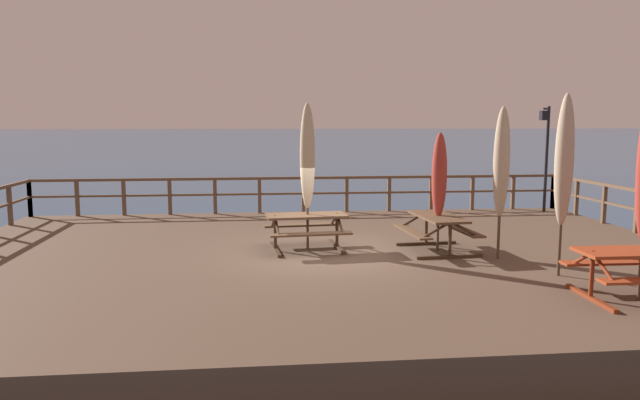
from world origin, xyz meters
The scene contains 11 objects.
ground_plane centered at (0.00, 0.00, 0.00)m, with size 600.00×600.00×0.00m, color navy.
wooden_deck centered at (0.00, 0.00, 0.36)m, with size 16.19×11.52×0.73m, color brown.
railing_waterside_far centered at (0.00, 5.61, 1.45)m, with size 15.99×0.10×1.09m.
picnic_table_back_right centered at (-0.35, 0.32, 1.28)m, with size 1.83×1.55×0.78m.
picnic_table_front_right centered at (4.39, -3.78, 1.28)m, with size 1.75×1.44×0.78m.
picnic_table_mid_right centered at (2.40, -0.13, 1.28)m, with size 1.52×1.81×0.78m.
patio_umbrella_tall_mid_right centered at (-0.32, 0.34, 2.72)m, with size 0.32×0.32×3.13m.
patio_umbrella_short_mid centered at (2.42, -0.09, 2.33)m, with size 0.32×0.32×2.52m.
patio_umbrella_short_back centered at (3.95, -2.33, 2.78)m, with size 0.32×0.32×3.23m.
patio_umbrella_tall_front centered at (3.41, -0.94, 2.66)m, with size 0.32×0.32×3.03m.
lamp_post_hooked centered at (7.27, 4.91, 2.84)m, with size 0.50×0.56×3.20m.
Camera 1 is at (-1.38, -12.14, 3.45)m, focal length 33.23 mm.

